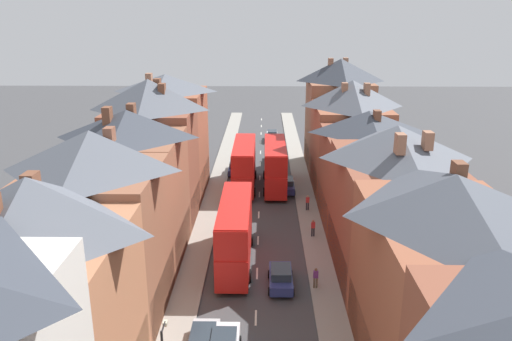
{
  "coord_description": "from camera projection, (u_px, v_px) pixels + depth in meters",
  "views": [
    {
      "loc": [
        0.49,
        -11.1,
        19.64
      ],
      "look_at": [
        -0.38,
        42.01,
        2.85
      ],
      "focal_mm": 35.0,
      "sensor_mm": 36.0,
      "label": 1
    }
  ],
  "objects": [
    {
      "name": "pavement_right",
      "position": [
        307.0,
        207.0,
        52.63
      ],
      "size": [
        2.2,
        104.0,
        0.14
      ],
      "primitive_type": "cube",
      "color": "gray",
      "rests_on": "ground"
    },
    {
      "name": "car_far_grey",
      "position": [
        272.0,
        136.0,
        80.11
      ],
      "size": [
        1.9,
        4.2,
        1.7
      ],
      "color": "silver",
      "rests_on": "ground"
    },
    {
      "name": "terrace_row_left",
      "position": [
        96.0,
        227.0,
        31.8
      ],
      "size": [
        8.0,
        58.59,
        13.91
      ],
      "color": "#B2704C",
      "rests_on": "ground"
    },
    {
      "name": "car_parked_left_a",
      "position": [
        203.0,
        341.0,
        30.04
      ],
      "size": [
        1.9,
        3.93,
        1.58
      ],
      "color": "#B7BABF",
      "rests_on": "ground"
    },
    {
      "name": "centre_line_dashes",
      "position": [
        259.0,
        215.0,
        50.82
      ],
      "size": [
        0.14,
        97.8,
        0.01
      ],
      "color": "silver",
      "rests_on": "ground"
    },
    {
      "name": "double_decker_bus_far_approaching",
      "position": [
        235.0,
        231.0,
        40.24
      ],
      "size": [
        2.74,
        10.8,
        5.3
      ],
      "color": "red",
      "rests_on": "ground"
    },
    {
      "name": "car_mid_white",
      "position": [
        230.0,
        196.0,
        53.71
      ],
      "size": [
        1.9,
        3.95,
        1.6
      ],
      "color": "maroon",
      "rests_on": "ground"
    },
    {
      "name": "car_mid_black",
      "position": [
        281.0,
        277.0,
        37.24
      ],
      "size": [
        1.9,
        4.07,
        1.62
      ],
      "color": "navy",
      "rests_on": "ground"
    },
    {
      "name": "double_decker_bus_mid_street",
      "position": [
        275.0,
        165.0,
        58.01
      ],
      "size": [
        2.74,
        10.8,
        5.3
      ],
      "color": "red",
      "rests_on": "ground"
    },
    {
      "name": "car_parked_left_b",
      "position": [
        236.0,
        167.0,
        63.77
      ],
      "size": [
        1.9,
        4.59,
        1.61
      ],
      "color": "navy",
      "rests_on": "ground"
    },
    {
      "name": "double_decker_bus_lead",
      "position": [
        244.0,
        164.0,
        58.1
      ],
      "size": [
        2.74,
        10.8,
        5.3
      ],
      "color": "red",
      "rests_on": "ground"
    },
    {
      "name": "car_parked_right_a",
      "position": [
        273.0,
        156.0,
        68.77
      ],
      "size": [
        1.9,
        4.06,
        1.61
      ],
      "color": "#144728",
      "rests_on": "ground"
    },
    {
      "name": "pavement_left",
      "position": [
        211.0,
        207.0,
        52.79
      ],
      "size": [
        2.2,
        104.0,
        0.14
      ],
      "primitive_type": "cube",
      "color": "gray",
      "rests_on": "ground"
    },
    {
      "name": "car_near_silver",
      "position": [
        286.0,
        185.0,
        57.14
      ],
      "size": [
        1.9,
        4.34,
        1.68
      ],
      "color": "navy",
      "rests_on": "ground"
    },
    {
      "name": "pedestrian_far_left",
      "position": [
        308.0,
        202.0,
        51.46
      ],
      "size": [
        0.36,
        0.22,
        1.61
      ],
      "color": "#23232D",
      "rests_on": "pavement_right"
    },
    {
      "name": "pedestrian_mid_left",
      "position": [
        316.0,
        277.0,
        36.82
      ],
      "size": [
        0.36,
        0.22,
        1.61
      ],
      "color": "brown",
      "rests_on": "pavement_right"
    },
    {
      "name": "pedestrian_mid_right",
      "position": [
        313.0,
        227.0,
        45.38
      ],
      "size": [
        0.36,
        0.22,
        1.61
      ],
      "color": "#23232D",
      "rests_on": "pavement_right"
    },
    {
      "name": "terrace_row_right",
      "position": [
        395.0,
        206.0,
        36.66
      ],
      "size": [
        8.0,
        69.84,
        14.22
      ],
      "color": "brown",
      "rests_on": "ground"
    }
  ]
}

